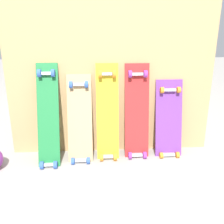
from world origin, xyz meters
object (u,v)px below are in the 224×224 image
Objects in this scene: skateboard_natural at (80,123)px; skateboard_purple at (169,122)px; skateboard_red at (137,115)px; skateboard_green at (48,119)px; skateboard_yellow at (108,116)px.

skateboard_natural is 0.79m from skateboard_purple.
skateboard_red is (0.50, 0.03, 0.05)m from skateboard_natural.
skateboard_natural is 1.08× the size of skateboard_purple.
skateboard_purple is (1.05, 0.06, -0.08)m from skateboard_green.
skateboard_red is at bearing 179.48° from skateboard_purple.
skateboard_red is 0.30m from skateboard_purple.
skateboard_green reaches higher than skateboard_purple.
skateboard_purple is (0.79, 0.03, -0.03)m from skateboard_natural.
skateboard_yellow is 0.26m from skateboard_red.
skateboard_natural is at bearing -174.63° from skateboard_yellow.
skateboard_red is at bearing 4.91° from skateboard_green.
skateboard_natural is 0.50m from skateboard_red.
skateboard_red is at bearing 3.87° from skateboard_natural.
skateboard_green is 1.06m from skateboard_purple.
skateboard_natural is at bearing -177.74° from skateboard_purple.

